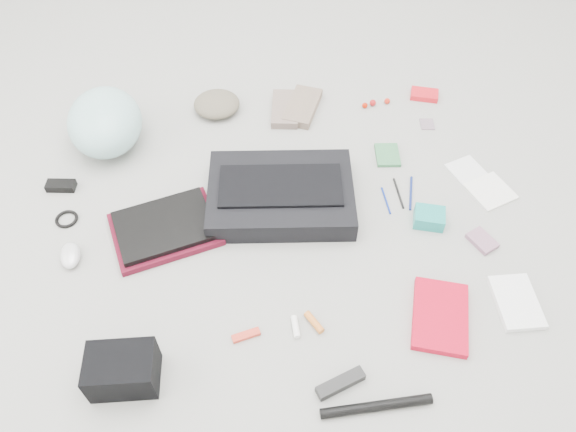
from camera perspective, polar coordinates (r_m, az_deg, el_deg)
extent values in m
plane|color=gray|center=(1.87, 0.00, -0.96)|extent=(4.00, 4.00, 0.00)
cube|color=black|center=(1.91, -0.74, 2.18)|extent=(0.54, 0.43, 0.08)
cube|color=black|center=(1.87, -0.76, 3.11)|extent=(0.44, 0.25, 0.01)
cube|color=#530B1B|center=(1.89, -12.35, -1.35)|extent=(0.38, 0.31, 0.02)
cube|color=black|center=(1.88, -12.47, -0.95)|extent=(0.34, 0.28, 0.02)
ellipsoid|color=#9DD3D2|center=(2.18, -18.10, 9.06)|extent=(0.27, 0.34, 0.20)
ellipsoid|color=brown|center=(2.28, -7.26, 11.22)|extent=(0.21, 0.20, 0.06)
cube|color=#79665C|center=(2.26, -0.30, 10.82)|extent=(0.14, 0.22, 0.03)
cube|color=#786455|center=(2.27, 1.47, 11.05)|extent=(0.20, 0.25, 0.03)
cube|color=black|center=(2.13, -22.07, 2.87)|extent=(0.11, 0.07, 0.03)
torus|color=black|center=(2.03, -21.57, -0.29)|extent=(0.10, 0.10, 0.01)
ellipsoid|color=silver|center=(1.91, -21.25, -3.73)|extent=(0.07, 0.11, 0.04)
cube|color=black|center=(1.61, -16.46, -14.78)|extent=(0.20, 0.15, 0.12)
cube|color=red|center=(1.65, -4.29, -11.98)|extent=(0.09, 0.04, 0.01)
cylinder|color=white|center=(1.66, 0.77, -11.19)|extent=(0.02, 0.07, 0.02)
cylinder|color=#C66A25|center=(1.67, 2.66, -10.73)|extent=(0.05, 0.08, 0.02)
cube|color=black|center=(1.59, 5.35, -16.56)|extent=(0.14, 0.07, 0.03)
cylinder|color=black|center=(1.58, 8.97, -18.54)|extent=(0.30, 0.04, 0.03)
cube|color=red|center=(1.73, 15.20, -9.80)|extent=(0.23, 0.28, 0.02)
cube|color=white|center=(1.83, 22.19, -8.10)|extent=(0.14, 0.20, 0.02)
cube|color=#326C41|center=(2.12, 10.07, 6.12)|extent=(0.10, 0.13, 0.01)
cylinder|color=navy|center=(1.97, 9.92, 1.56)|extent=(0.01, 0.12, 0.01)
cylinder|color=black|center=(2.00, 11.16, 2.29)|extent=(0.02, 0.14, 0.01)
cylinder|color=navy|center=(2.01, 12.37, 2.30)|extent=(0.06, 0.15, 0.01)
cube|color=teal|center=(1.92, 14.15, -0.16)|extent=(0.12, 0.11, 0.05)
cube|color=gray|center=(1.93, 19.12, -2.39)|extent=(0.09, 0.11, 0.02)
cube|color=silver|center=(2.14, 17.67, 4.44)|extent=(0.14, 0.14, 0.01)
cube|color=silver|center=(2.09, 19.88, 2.38)|extent=(0.17, 0.17, 0.01)
sphere|color=#AD1400|center=(2.31, 7.82, 11.07)|extent=(0.03, 0.03, 0.02)
sphere|color=maroon|center=(2.32, 8.61, 11.31)|extent=(0.03, 0.03, 0.03)
sphere|color=red|center=(2.34, 10.04, 11.43)|extent=(0.03, 0.03, 0.02)
cube|color=red|center=(2.40, 13.68, 11.90)|extent=(0.13, 0.10, 0.02)
cube|color=slate|center=(2.28, 13.95, 9.04)|extent=(0.06, 0.07, 0.00)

